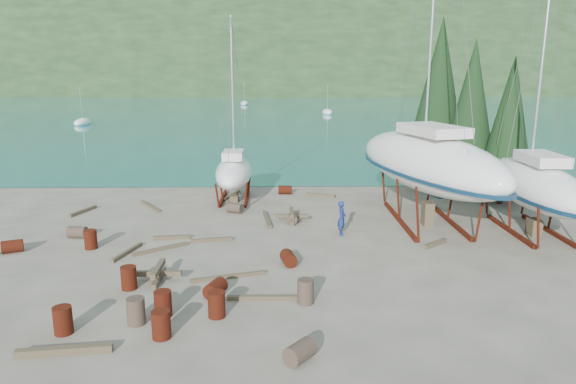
{
  "coord_description": "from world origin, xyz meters",
  "views": [
    {
      "loc": [
        0.22,
        -20.53,
        7.91
      ],
      "look_at": [
        0.71,
        3.0,
        2.43
      ],
      "focal_mm": 32.0,
      "sensor_mm": 36.0,
      "label": 1
    }
  ],
  "objects_px": {
    "large_sailboat_near": "(427,161)",
    "small_sailboat_shore": "(234,171)",
    "large_sailboat_far": "(534,184)",
    "worker": "(342,218)"
  },
  "relations": [
    {
      "from": "large_sailboat_far",
      "to": "worker",
      "type": "height_order",
      "value": "large_sailboat_far"
    },
    {
      "from": "large_sailboat_far",
      "to": "worker",
      "type": "bearing_deg",
      "value": -176.86
    },
    {
      "from": "large_sailboat_near",
      "to": "worker",
      "type": "xyz_separation_m",
      "value": [
        -4.78,
        -2.3,
        -2.45
      ]
    },
    {
      "from": "small_sailboat_shore",
      "to": "large_sailboat_far",
      "type": "bearing_deg",
      "value": -24.71
    },
    {
      "from": "small_sailboat_shore",
      "to": "worker",
      "type": "bearing_deg",
      "value": -51.35
    },
    {
      "from": "large_sailboat_far",
      "to": "large_sailboat_near",
      "type": "bearing_deg",
      "value": 158.71
    },
    {
      "from": "large_sailboat_near",
      "to": "large_sailboat_far",
      "type": "height_order",
      "value": "large_sailboat_near"
    },
    {
      "from": "large_sailboat_far",
      "to": "small_sailboat_shore",
      "type": "height_order",
      "value": "large_sailboat_far"
    },
    {
      "from": "large_sailboat_near",
      "to": "small_sailboat_shore",
      "type": "relative_size",
      "value": 1.83
    },
    {
      "from": "large_sailboat_far",
      "to": "small_sailboat_shore",
      "type": "relative_size",
      "value": 1.37
    }
  ]
}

